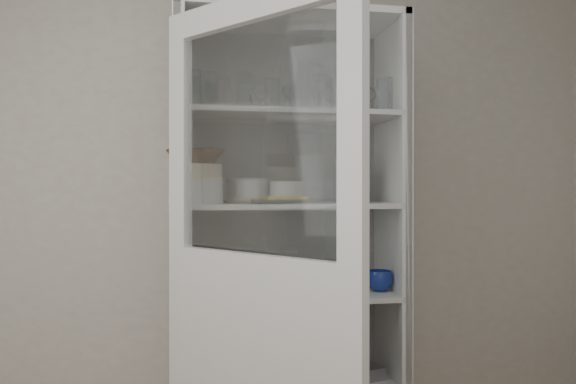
# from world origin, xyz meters

# --- Properties ---
(wall_back) EXTENTS (3.60, 0.02, 2.60)m
(wall_back) POSITION_xyz_m (0.00, 1.50, 1.30)
(wall_back) COLOR beige
(wall_back) RESTS_ON ground
(pantry_cabinet) EXTENTS (1.00, 0.45, 2.10)m
(pantry_cabinet) POSITION_xyz_m (0.20, 1.34, 0.94)
(pantry_cabinet) COLOR silver
(pantry_cabinet) RESTS_ON floor
(cupboard_door) EXTENTS (0.60, 0.72, 2.00)m
(cupboard_door) POSITION_xyz_m (-0.01, 0.70, 0.87)
(cupboard_door) COLOR silver
(cupboard_door) RESTS_ON floor
(tumbler_0) EXTENTS (0.09, 0.09, 0.16)m
(tumbler_0) POSITION_xyz_m (-0.21, 1.16, 1.74)
(tumbler_0) COLOR silver
(tumbler_0) RESTS_ON shelf_glass
(tumbler_1) EXTENTS (0.08, 0.08, 0.14)m
(tumbler_1) POSITION_xyz_m (-0.16, 1.12, 1.73)
(tumbler_1) COLOR silver
(tumbler_1) RESTS_ON shelf_glass
(tumbler_2) EXTENTS (0.07, 0.07, 0.13)m
(tumbler_2) POSITION_xyz_m (0.11, 1.12, 1.72)
(tumbler_2) COLOR silver
(tumbler_2) RESTS_ON shelf_glass
(tumbler_3) EXTENTS (0.08, 0.08, 0.15)m
(tumbler_3) POSITION_xyz_m (0.34, 1.17, 1.74)
(tumbler_3) COLOR silver
(tumbler_3) RESTS_ON shelf_glass
(tumbler_4) EXTENTS (0.09, 0.09, 0.15)m
(tumbler_4) POSITION_xyz_m (0.48, 1.16, 1.74)
(tumbler_4) COLOR silver
(tumbler_4) RESTS_ON shelf_glass
(tumbler_5) EXTENTS (0.08, 0.08, 0.13)m
(tumbler_5) POSITION_xyz_m (0.34, 1.12, 1.72)
(tumbler_5) COLOR silver
(tumbler_5) RESTS_ON shelf_glass
(tumbler_6) EXTENTS (0.08, 0.08, 0.15)m
(tumbler_6) POSITION_xyz_m (0.61, 1.14, 1.74)
(tumbler_6) COLOR silver
(tumbler_6) RESTS_ON shelf_glass
(tumbler_7) EXTENTS (0.10, 0.10, 0.16)m
(tumbler_7) POSITION_xyz_m (-0.21, 1.28, 1.74)
(tumbler_7) COLOR silver
(tumbler_7) RESTS_ON shelf_glass
(tumbler_8) EXTENTS (0.08, 0.08, 0.12)m
(tumbler_8) POSITION_xyz_m (-0.16, 1.27, 1.72)
(tumbler_8) COLOR silver
(tumbler_8) RESTS_ON shelf_glass
(tumbler_9) EXTENTS (0.09, 0.09, 0.14)m
(tumbler_9) POSITION_xyz_m (0.01, 1.30, 1.73)
(tumbler_9) COLOR silver
(tumbler_9) RESTS_ON shelf_glass
(goblet_0) EXTENTS (0.08, 0.08, 0.19)m
(goblet_0) POSITION_xyz_m (-0.18, 1.39, 1.76)
(goblet_0) COLOR silver
(goblet_0) RESTS_ON shelf_glass
(goblet_1) EXTENTS (0.07, 0.07, 0.16)m
(goblet_1) POSITION_xyz_m (0.08, 1.35, 1.74)
(goblet_1) COLOR silver
(goblet_1) RESTS_ON shelf_glass
(goblet_2) EXTENTS (0.08, 0.08, 0.17)m
(goblet_2) POSITION_xyz_m (0.23, 1.37, 1.75)
(goblet_2) COLOR silver
(goblet_2) RESTS_ON shelf_glass
(goblet_3) EXTENTS (0.07, 0.07, 0.17)m
(goblet_3) POSITION_xyz_m (0.61, 1.37, 1.74)
(goblet_3) COLOR silver
(goblet_3) RESTS_ON shelf_glass
(plate_stack_front) EXTENTS (0.23, 0.23, 0.10)m
(plate_stack_front) POSITION_xyz_m (-0.21, 1.21, 1.31)
(plate_stack_front) COLOR white
(plate_stack_front) RESTS_ON shelf_plates
(plate_stack_back) EXTENTS (0.20, 0.20, 0.11)m
(plate_stack_back) POSITION_xyz_m (0.03, 1.41, 1.32)
(plate_stack_back) COLOR white
(plate_stack_back) RESTS_ON shelf_plates
(cream_bowl) EXTENTS (0.27, 0.27, 0.07)m
(cream_bowl) POSITION_xyz_m (-0.21, 1.21, 1.39)
(cream_bowl) COLOR beige
(cream_bowl) RESTS_ON plate_stack_front
(terracotta_bowl) EXTENTS (0.26, 0.26, 0.06)m
(terracotta_bowl) POSITION_xyz_m (-0.21, 1.21, 1.46)
(terracotta_bowl) COLOR #44220E
(terracotta_bowl) RESTS_ON cream_bowl
(glass_platter) EXTENTS (0.42, 0.42, 0.02)m
(glass_platter) POSITION_xyz_m (0.19, 1.24, 1.27)
(glass_platter) COLOR silver
(glass_platter) RESTS_ON shelf_plates
(yellow_trivet) EXTENTS (0.18, 0.18, 0.01)m
(yellow_trivet) POSITION_xyz_m (0.19, 1.24, 1.29)
(yellow_trivet) COLOR yellow
(yellow_trivet) RESTS_ON glass_platter
(white_ramekin) EXTENTS (0.19, 0.19, 0.07)m
(white_ramekin) POSITION_xyz_m (0.19, 1.24, 1.32)
(white_ramekin) COLOR white
(white_ramekin) RESTS_ON yellow_trivet
(grey_bowl_stack) EXTENTS (0.13, 0.13, 0.20)m
(grey_bowl_stack) POSITION_xyz_m (0.48, 1.25, 1.36)
(grey_bowl_stack) COLOR silver
(grey_bowl_stack) RESTS_ON shelf_plates
(mug_blue) EXTENTS (0.15, 0.15, 0.09)m
(mug_blue) POSITION_xyz_m (0.61, 1.21, 0.91)
(mug_blue) COLOR navy
(mug_blue) RESTS_ON shelf_mugs
(mug_teal) EXTENTS (0.11, 0.11, 0.09)m
(mug_teal) POSITION_xyz_m (0.37, 1.32, 0.91)
(mug_teal) COLOR teal
(mug_teal) RESTS_ON shelf_mugs
(mug_white) EXTENTS (0.10, 0.10, 0.09)m
(mug_white) POSITION_xyz_m (0.25, 1.13, 0.90)
(mug_white) COLOR white
(mug_white) RESTS_ON shelf_mugs
(teal_jar) EXTENTS (0.10, 0.10, 0.12)m
(teal_jar) POSITION_xyz_m (0.10, 1.30, 0.92)
(teal_jar) COLOR teal
(teal_jar) RESTS_ON shelf_mugs
(measuring_cups) EXTENTS (0.11, 0.11, 0.04)m
(measuring_cups) POSITION_xyz_m (0.00, 1.22, 0.88)
(measuring_cups) COLOR silver
(measuring_cups) RESTS_ON shelf_mugs
(white_canister) EXTENTS (0.16, 0.16, 0.15)m
(white_canister) POSITION_xyz_m (-0.21, 1.32, 0.93)
(white_canister) COLOR white
(white_canister) RESTS_ON shelf_mugs
(cream_dish) EXTENTS (0.31, 0.31, 0.08)m
(cream_dish) POSITION_xyz_m (-0.04, 1.27, 0.50)
(cream_dish) COLOR beige
(cream_dish) RESTS_ON shelf_bot
(tin_box) EXTENTS (0.22, 0.18, 0.06)m
(tin_box) POSITION_xyz_m (0.52, 1.23, 0.49)
(tin_box) COLOR gray
(tin_box) RESTS_ON shelf_bot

